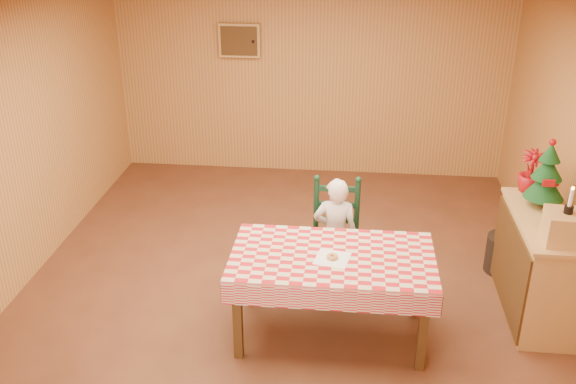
{
  "coord_description": "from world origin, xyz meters",
  "views": [
    {
      "loc": [
        0.55,
        -5.06,
        3.39
      ],
      "look_at": [
        0.0,
        0.2,
        0.95
      ],
      "focal_mm": 40.0,
      "sensor_mm": 36.0,
      "label": 1
    }
  ],
  "objects_px": {
    "seated_child": "(335,235)",
    "shelf_unit": "(539,266)",
    "dining_table": "(332,264)",
    "storage_bin": "(505,254)",
    "crate": "(565,227)",
    "ladder_chair": "(335,237)",
    "christmas_tree": "(547,176)"
  },
  "relations": [
    {
      "from": "dining_table",
      "to": "storage_bin",
      "type": "distance_m",
      "value": 2.11
    },
    {
      "from": "crate",
      "to": "christmas_tree",
      "type": "distance_m",
      "value": 0.67
    },
    {
      "from": "dining_table",
      "to": "christmas_tree",
      "type": "relative_size",
      "value": 2.67
    },
    {
      "from": "dining_table",
      "to": "storage_bin",
      "type": "bearing_deg",
      "value": 35.74
    },
    {
      "from": "ladder_chair",
      "to": "storage_bin",
      "type": "bearing_deg",
      "value": 13.9
    },
    {
      "from": "crate",
      "to": "seated_child",
      "type": "bearing_deg",
      "value": 161.44
    },
    {
      "from": "shelf_unit",
      "to": "christmas_tree",
      "type": "relative_size",
      "value": 2.0
    },
    {
      "from": "shelf_unit",
      "to": "crate",
      "type": "relative_size",
      "value": 4.13
    },
    {
      "from": "seated_child",
      "to": "storage_bin",
      "type": "relative_size",
      "value": 3.0
    },
    {
      "from": "shelf_unit",
      "to": "christmas_tree",
      "type": "height_order",
      "value": "christmas_tree"
    },
    {
      "from": "ladder_chair",
      "to": "christmas_tree",
      "type": "height_order",
      "value": "christmas_tree"
    },
    {
      "from": "seated_child",
      "to": "crate",
      "type": "xyz_separation_m",
      "value": [
        1.79,
        -0.6,
        0.49
      ]
    },
    {
      "from": "ladder_chair",
      "to": "shelf_unit",
      "type": "height_order",
      "value": "ladder_chair"
    },
    {
      "from": "seated_child",
      "to": "dining_table",
      "type": "bearing_deg",
      "value": 90.0
    },
    {
      "from": "christmas_tree",
      "to": "shelf_unit",
      "type": "bearing_deg",
      "value": -91.98
    },
    {
      "from": "seated_child",
      "to": "crate",
      "type": "bearing_deg",
      "value": 161.44
    },
    {
      "from": "storage_bin",
      "to": "crate",
      "type": "bearing_deg",
      "value": -83.36
    },
    {
      "from": "dining_table",
      "to": "shelf_unit",
      "type": "bearing_deg",
      "value": 16.53
    },
    {
      "from": "crate",
      "to": "christmas_tree",
      "type": "bearing_deg",
      "value": 90.0
    },
    {
      "from": "ladder_chair",
      "to": "shelf_unit",
      "type": "distance_m",
      "value": 1.8
    },
    {
      "from": "dining_table",
      "to": "ladder_chair",
      "type": "bearing_deg",
      "value": 90.0
    },
    {
      "from": "crate",
      "to": "christmas_tree",
      "type": "height_order",
      "value": "christmas_tree"
    },
    {
      "from": "shelf_unit",
      "to": "christmas_tree",
      "type": "xyz_separation_m",
      "value": [
        0.01,
        0.25,
        0.74
      ]
    },
    {
      "from": "crate",
      "to": "dining_table",
      "type": "bearing_deg",
      "value": -175.88
    },
    {
      "from": "storage_bin",
      "to": "seated_child",
      "type": "bearing_deg",
      "value": -164.27
    },
    {
      "from": "dining_table",
      "to": "storage_bin",
      "type": "xyz_separation_m",
      "value": [
        1.67,
        1.2,
        -0.5
      ]
    },
    {
      "from": "dining_table",
      "to": "crate",
      "type": "xyz_separation_m",
      "value": [
        1.79,
        0.13,
        0.37
      ]
    },
    {
      "from": "ladder_chair",
      "to": "crate",
      "type": "relative_size",
      "value": 3.6
    },
    {
      "from": "dining_table",
      "to": "crate",
      "type": "height_order",
      "value": "crate"
    },
    {
      "from": "seated_child",
      "to": "shelf_unit",
      "type": "xyz_separation_m",
      "value": [
        1.78,
        -0.2,
        -0.1
      ]
    },
    {
      "from": "christmas_tree",
      "to": "storage_bin",
      "type": "bearing_deg",
      "value": 106.51
    },
    {
      "from": "crate",
      "to": "christmas_tree",
      "type": "xyz_separation_m",
      "value": [
        -0.0,
        0.65,
        0.16
      ]
    }
  ]
}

